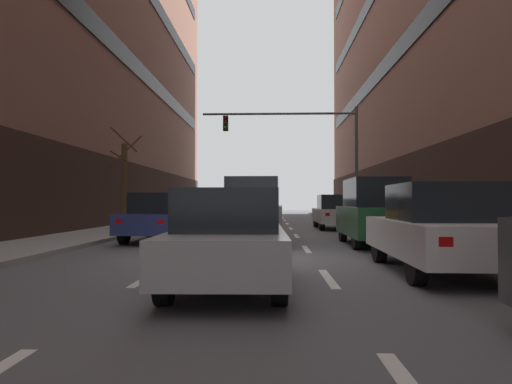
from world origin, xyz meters
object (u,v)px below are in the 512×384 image
(car_driving_1, at_px, (229,239))
(car_driving_5, at_px, (228,208))
(traffic_signal_0, at_px, (310,142))
(pedestrian_1, at_px, (368,208))
(pedestrian_0, at_px, (383,207))
(car_parked_2, at_px, (374,212))
(car_driving_0, at_px, (161,217))
(taxi_driving_2, at_px, (257,213))
(street_tree_0, at_px, (124,183))
(car_driving_4, at_px, (254,211))
(car_driving_3, at_px, (264,210))
(car_parked_1, at_px, (439,229))
(car_parked_3, at_px, (335,212))

(car_driving_1, distance_m, car_driving_5, 32.93)
(traffic_signal_0, height_order, pedestrian_1, traffic_signal_0)
(pedestrian_0, bearing_deg, car_parked_2, -106.49)
(car_driving_0, height_order, taxi_driving_2, taxi_driving_2)
(pedestrian_0, relative_size, pedestrian_1, 1.08)
(car_parked_2, height_order, traffic_signal_0, traffic_signal_0)
(car_driving_5, distance_m, street_tree_0, 19.95)
(car_driving_0, distance_m, taxi_driving_2, 8.41)
(car_driving_4, relative_size, car_driving_5, 1.00)
(taxi_driving_2, relative_size, car_driving_3, 1.02)
(car_parked_1, height_order, pedestrian_0, pedestrian_0)
(car_driving_0, relative_size, car_parked_1, 0.98)
(car_driving_3, relative_size, car_parked_3, 0.93)
(car_driving_0, relative_size, car_driving_3, 1.06)
(car_driving_5, height_order, car_parked_1, car_parked_1)
(taxi_driving_2, height_order, car_driving_3, taxi_driving_2)
(car_driving_5, relative_size, car_parked_2, 1.03)
(car_parked_1, relative_size, traffic_signal_0, 0.54)
(car_driving_5, bearing_deg, car_driving_3, -62.89)
(traffic_signal_0, height_order, street_tree_0, traffic_signal_0)
(car_driving_1, xyz_separation_m, pedestrian_1, (5.59, 15.60, 0.27))
(taxi_driving_2, distance_m, pedestrian_0, 6.61)
(taxi_driving_2, xyz_separation_m, traffic_signal_0, (2.87, 1.34, 3.88))
(car_driving_4, height_order, car_parked_1, car_driving_4)
(car_driving_5, bearing_deg, taxi_driving_2, -79.41)
(car_driving_1, xyz_separation_m, car_parked_2, (3.96, 7.08, 0.27))
(pedestrian_0, bearing_deg, car_driving_4, -135.64)
(car_driving_3, bearing_deg, traffic_signal_0, -73.17)
(car_parked_2, distance_m, car_parked_3, 8.58)
(car_driving_5, xyz_separation_m, car_parked_3, (7.08, -17.13, 0.03))
(taxi_driving_2, bearing_deg, pedestrian_0, -29.99)
(car_driving_1, height_order, car_parked_3, car_parked_3)
(car_driving_3, xyz_separation_m, traffic_signal_0, (2.64, -8.73, 3.89))
(car_driving_4, height_order, street_tree_0, street_tree_0)
(car_driving_0, xyz_separation_m, car_driving_4, (3.33, -0.98, 0.24))
(car_parked_3, xyz_separation_m, street_tree_0, (-10.02, -2.55, 1.37))
(street_tree_0, bearing_deg, car_driving_1, -65.20)
(car_driving_4, xyz_separation_m, pedestrian_0, (5.58, 5.46, 0.06))
(taxi_driving_2, xyz_separation_m, car_driving_4, (0.14, -8.76, 0.27))
(taxi_driving_2, bearing_deg, traffic_signal_0, 25.01)
(pedestrian_0, bearing_deg, car_parked_1, -98.72)
(car_driving_0, xyz_separation_m, car_parked_2, (7.17, -1.38, 0.22))
(car_driving_5, relative_size, car_parked_1, 0.97)
(taxi_driving_2, distance_m, car_parked_2, 9.99)
(car_driving_5, bearing_deg, car_parked_1, -77.20)
(car_driving_4, bearing_deg, taxi_driving_2, 90.92)
(car_parked_1, bearing_deg, car_parked_3, 89.99)
(car_parked_1, relative_size, street_tree_0, 1.02)
(car_driving_5, relative_size, traffic_signal_0, 0.52)
(car_parked_3, relative_size, street_tree_0, 1.01)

